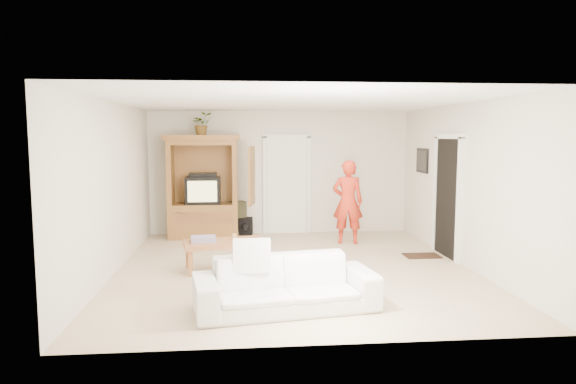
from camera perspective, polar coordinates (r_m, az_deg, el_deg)
The scene contains 19 objects.
floor at distance 8.21m, azimuth 0.68°, elevation -8.47°, with size 6.00×6.00×0.00m, color tan.
ceiling at distance 7.95m, azimuth 0.70°, elevation 9.96°, with size 6.00×6.00×0.00m, color white.
wall_back at distance 10.95m, azimuth -0.92°, elevation 2.17°, with size 5.50×5.50×0.00m, color silver.
wall_front at distance 5.02m, azimuth 4.21°, elevation -2.82°, with size 5.50×5.50×0.00m, color silver.
wall_left at distance 8.17m, azimuth -18.88°, elevation 0.39°, with size 6.00×6.00×0.00m, color silver.
wall_right at distance 8.70m, azimuth 19.02°, elevation 0.73°, with size 6.00×6.00×0.00m, color silver.
armoire at distance 10.65m, azimuth -9.27°, elevation -0.15°, with size 1.82×1.14×2.10m.
door_back at distance 10.96m, azimuth -0.13°, elevation 0.70°, with size 0.85×0.05×2.04m, color white.
doorway_right at distance 9.26m, azimuth 17.30°, elevation -0.63°, with size 0.05×0.90×2.04m, color black.
framed_picture at distance 10.43m, azimuth 14.70°, elevation 3.40°, with size 0.03×0.60×0.48m, color black.
doormat at distance 9.28m, azimuth 14.65°, elevation -6.86°, with size 0.60×0.40×0.02m, color #382316.
plant at distance 10.55m, azimuth -9.55°, elevation 7.48°, with size 0.40×0.35×0.44m, color #4C7238.
man at distance 9.99m, azimuth 6.65°, elevation -1.10°, with size 0.59×0.39×1.62m, color red.
sofa at distance 6.26m, azimuth -0.27°, elevation -10.21°, with size 2.17×0.85×0.63m, color silver.
coffee_table at distance 8.10m, azimuth -7.16°, elevation -5.84°, with size 1.32×0.87×0.45m.
towel at distance 8.09m, azimuth -9.37°, elevation -5.17°, with size 0.38×0.28×0.08m, color #CD4476.
candle at distance 8.13m, azimuth -5.98°, elevation -5.00°, with size 0.08×0.08×0.10m, color tan.
backpack_black at distance 10.84m, azimuth -4.75°, elevation -3.85°, with size 0.30×0.17×0.37m, color black, non-canonical shape.
backpack_olive at distance 10.88m, azimuth -5.77°, elevation -2.90°, with size 0.37×0.28×0.71m, color #47442B, non-canonical shape.
Camera 1 is at (-0.82, -7.89, 2.10)m, focal length 32.00 mm.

